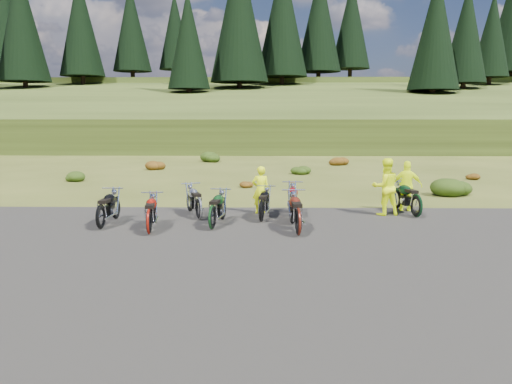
{
  "coord_description": "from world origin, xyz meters",
  "views": [
    {
      "loc": [
        0.54,
        -13.49,
        3.27
      ],
      "look_at": [
        0.27,
        1.11,
        1.03
      ],
      "focal_mm": 35.0,
      "sensor_mm": 36.0,
      "label": 1
    }
  ],
  "objects_px": {
    "person_middle": "(261,191)",
    "motorcycle_3": "(199,220)",
    "motorcycle_0": "(101,230)",
    "motorcycle_7": "(416,218)"
  },
  "relations": [
    {
      "from": "motorcycle_0",
      "to": "motorcycle_3",
      "type": "relative_size",
      "value": 1.02
    },
    {
      "from": "motorcycle_7",
      "to": "person_middle",
      "type": "distance_m",
      "value": 5.12
    },
    {
      "from": "motorcycle_3",
      "to": "person_middle",
      "type": "relative_size",
      "value": 1.26
    },
    {
      "from": "motorcycle_0",
      "to": "person_middle",
      "type": "distance_m",
      "value": 5.26
    },
    {
      "from": "motorcycle_7",
      "to": "person_middle",
      "type": "height_order",
      "value": "person_middle"
    },
    {
      "from": "motorcycle_7",
      "to": "person_middle",
      "type": "bearing_deg",
      "value": 72.44
    },
    {
      "from": "person_middle",
      "to": "motorcycle_7",
      "type": "bearing_deg",
      "value": 168.81
    },
    {
      "from": "motorcycle_3",
      "to": "motorcycle_0",
      "type": "bearing_deg",
      "value": 96.75
    },
    {
      "from": "person_middle",
      "to": "motorcycle_3",
      "type": "bearing_deg",
      "value": 23.75
    },
    {
      "from": "motorcycle_0",
      "to": "motorcycle_3",
      "type": "height_order",
      "value": "motorcycle_0"
    }
  ]
}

